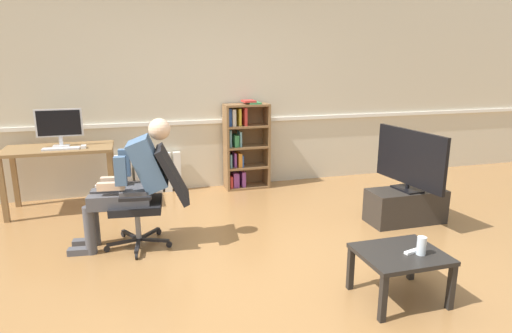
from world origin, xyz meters
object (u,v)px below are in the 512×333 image
(computer_desk, at_px, (60,157))
(keyboard, at_px, (61,149))
(radiator, at_px, (148,173))
(spare_remote, at_px, (413,251))
(coffee_table, at_px, (400,259))
(drinking_glass, at_px, (421,246))
(person_seated, at_px, (131,181))
(tv_stand, at_px, (405,206))
(computer_mouse, at_px, (84,147))
(bookshelf, at_px, (243,146))
(imac_monitor, at_px, (59,125))
(tv_screen, at_px, (410,159))
(office_chair, at_px, (153,193))

(computer_desk, bearing_deg, keyboard, -71.57)
(radiator, bearing_deg, spare_remote, -61.94)
(coffee_table, distance_m, drinking_glass, 0.18)
(computer_desk, distance_m, person_seated, 1.53)
(computer_desk, bearing_deg, tv_stand, -22.16)
(computer_mouse, relative_size, spare_remote, 0.67)
(bookshelf, relative_size, radiator, 1.41)
(imac_monitor, xyz_separation_m, person_seated, (0.77, -1.39, -0.36))
(coffee_table, xyz_separation_m, drinking_glass, (0.11, -0.07, 0.12))
(radiator, distance_m, person_seated, 1.76)
(imac_monitor, height_order, spare_remote, imac_monitor)
(tv_stand, height_order, coffee_table, coffee_table)
(imac_monitor, distance_m, bookshelf, 2.31)
(imac_monitor, bearing_deg, drinking_glass, -47.37)
(bookshelf, xyz_separation_m, person_seated, (-1.49, -1.60, 0.07))
(bookshelf, bearing_deg, imac_monitor, -174.63)
(computer_desk, relative_size, imac_monitor, 2.34)
(bookshelf, height_order, tv_stand, bookshelf)
(coffee_table, bearing_deg, tv_screen, 53.56)
(bookshelf, distance_m, office_chair, 2.08)
(radiator, relative_size, coffee_table, 1.40)
(computer_desk, bearing_deg, bookshelf, 7.23)
(imac_monitor, distance_m, person_seated, 1.63)
(radiator, height_order, tv_stand, radiator)
(computer_desk, height_order, person_seated, person_seated)
(computer_desk, height_order, tv_screen, tv_screen)
(office_chair, relative_size, coffee_table, 1.58)
(computer_mouse, bearing_deg, computer_desk, 157.09)
(tv_screen, relative_size, drinking_glass, 7.51)
(imac_monitor, xyz_separation_m, computer_mouse, (0.26, -0.20, -0.24))
(bookshelf, bearing_deg, computer_desk, -172.77)
(coffee_table, bearing_deg, imac_monitor, 132.14)
(spare_remote, bearing_deg, computer_mouse, -152.60)
(radiator, bearing_deg, keyboard, -150.99)
(computer_desk, distance_m, computer_mouse, 0.33)
(computer_desk, bearing_deg, coffee_table, -46.84)
(computer_desk, xyz_separation_m, coffee_table, (2.66, -2.84, -0.32))
(computer_mouse, height_order, person_seated, person_seated)
(radiator, xyz_separation_m, tv_stand, (2.65, -1.88, -0.08))
(imac_monitor, xyz_separation_m, radiator, (0.98, 0.31, -0.74))
(tv_stand, xyz_separation_m, drinking_glass, (-0.88, -1.42, 0.26))
(bookshelf, xyz_separation_m, drinking_glass, (0.49, -3.20, -0.14))
(office_chair, height_order, person_seated, person_seated)
(keyboard, distance_m, person_seated, 1.39)
(radiator, relative_size, tv_stand, 1.03)
(imac_monitor, distance_m, keyboard, 0.33)
(tv_screen, bearing_deg, keyboard, 63.95)
(imac_monitor, relative_size, radiator, 0.60)
(imac_monitor, height_order, person_seated, person_seated)
(bookshelf, bearing_deg, coffee_table, -83.09)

